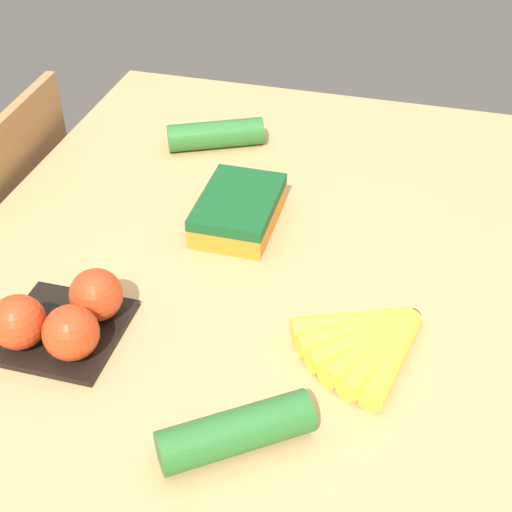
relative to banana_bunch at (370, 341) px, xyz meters
The scene contains 6 objects.
dining_table 0.26m from the banana_bunch, 57.20° to the left, with size 1.32×1.00×0.78m.
banana_bunch is the anchor object (origin of this frame).
tomato_pack 0.43m from the banana_bunch, 102.31° to the left, with size 0.17×0.17×0.09m.
carrot_bag 0.36m from the banana_bunch, 46.83° to the left, with size 0.19×0.13×0.06m.
cucumber_near 0.25m from the banana_bunch, 146.53° to the left, with size 0.16×0.19×0.05m.
cucumber_far 0.62m from the banana_bunch, 37.82° to the left, with size 0.13×0.20×0.05m.
Camera 1 is at (-0.85, -0.23, 1.51)m, focal length 50.00 mm.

